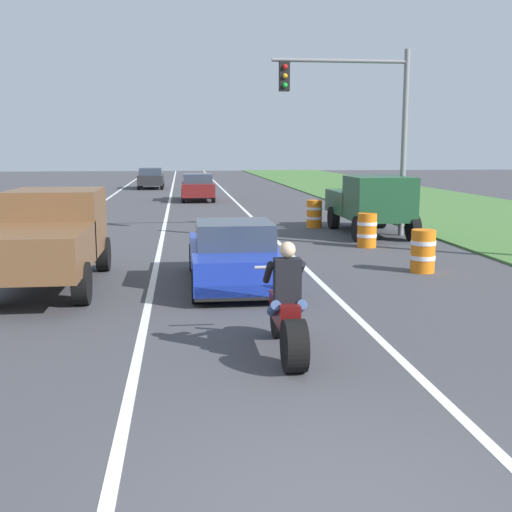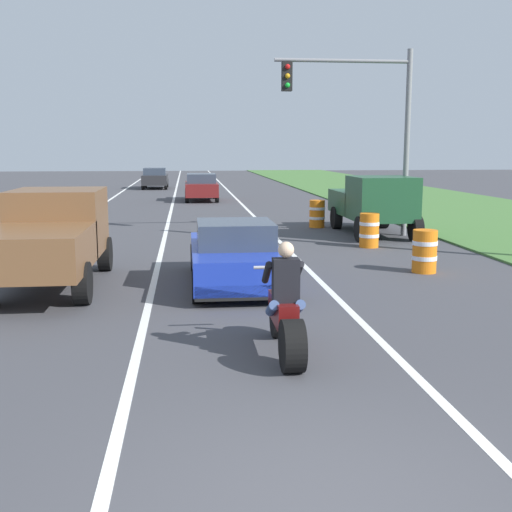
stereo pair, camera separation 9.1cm
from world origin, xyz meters
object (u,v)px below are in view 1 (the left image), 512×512
Objects in this scene: pickup_truck_right_shoulder_dark_green at (371,201)px; construction_barrel_nearest at (423,251)px; distant_car_far_ahead at (198,187)px; construction_barrel_far at (314,214)px; construction_barrel_mid at (367,230)px; sports_car_blue at (234,256)px; traffic_light_mast_near at (364,113)px; pickup_truck_left_lane_brown at (49,235)px; distant_car_further_ahead at (151,178)px; motorcycle_with_rider at (287,315)px.

pickup_truck_right_shoulder_dark_green is 4.80× the size of construction_barrel_nearest.
distant_car_far_ahead is at bearing 102.32° from construction_barrel_nearest.
construction_barrel_far is 0.25× the size of distant_car_far_ahead.
construction_barrel_nearest and construction_barrel_mid have the same top height.
sports_car_blue is 9.28m from traffic_light_mast_near.
pickup_truck_left_lane_brown reaches higher than construction_barrel_mid.
distant_car_far_ahead is at bearing 108.29° from traffic_light_mast_near.
motorcycle_with_rider is at bearing -84.70° from distant_car_further_ahead.
traffic_light_mast_near is at bearing -73.08° from distant_car_further_ahead.
construction_barrel_far is at bearing 94.83° from construction_barrel_nearest.
construction_barrel_mid is at bearing -75.36° from distant_car_further_ahead.
traffic_light_mast_near is at bearing 56.06° from sports_car_blue.
sports_car_blue is at bearing -2.96° from pickup_truck_left_lane_brown.
traffic_light_mast_near reaches higher than pickup_truck_left_lane_brown.
construction_barrel_mid is at bearing 92.81° from construction_barrel_nearest.
distant_car_further_ahead is at bearing 95.30° from motorcycle_with_rider.
traffic_light_mast_near is 7.19m from construction_barrel_nearest.
motorcycle_with_rider is at bearing -88.93° from distant_car_far_ahead.
motorcycle_with_rider is 6.52m from pickup_truck_left_lane_brown.
traffic_light_mast_near is at bearing 69.46° from motorcycle_with_rider.
construction_barrel_nearest is (-0.74, -6.69, -0.60)m from pickup_truck_right_shoulder_dark_green.
traffic_light_mast_near reaches higher than distant_car_far_ahead.
construction_barrel_far is 25.03m from distant_car_further_ahead.
construction_barrel_far is (-0.74, 8.77, 0.00)m from construction_barrel_nearest.
construction_barrel_nearest is 33.71m from distant_car_further_ahead.
pickup_truck_left_lane_brown is 33.50m from distant_car_further_ahead.
construction_barrel_mid is (3.98, 9.60, -0.09)m from motorcycle_with_rider.
pickup_truck_right_shoulder_dark_green is at bearing 44.12° from traffic_light_mast_near.
construction_barrel_nearest is 3.90m from construction_barrel_mid.
distant_car_far_ahead is (-3.94, 12.65, 0.27)m from construction_barrel_far.
distant_car_far_ahead is (3.64, 22.11, -0.33)m from pickup_truck_left_lane_brown.
traffic_light_mast_near is 6.00× the size of construction_barrel_far.
distant_car_further_ahead is (-7.55, 28.91, 0.27)m from construction_barrel_mid.
pickup_truck_left_lane_brown is at bearing 177.04° from sports_car_blue.
construction_barrel_mid is 0.25× the size of distant_car_far_ahead.
distant_car_further_ahead reaches higher than sports_car_blue.
construction_barrel_mid is at bearing 47.97° from sports_car_blue.
motorcycle_with_rider is 0.46× the size of pickup_truck_right_shoulder_dark_green.
sports_car_blue is 4.59m from construction_barrel_nearest.
distant_car_far_ahead is (-4.49, 17.52, 0.27)m from construction_barrel_mid.
sports_car_blue is (-0.34, 4.82, 0.04)m from motorcycle_with_rider.
traffic_light_mast_near reaches higher than construction_barrel_far.
motorcycle_with_rider is at bearing -112.51° from construction_barrel_mid.
sports_car_blue reaches higher than construction_barrel_mid.
distant_car_further_ahead is (-7.00, 24.03, 0.27)m from construction_barrel_far.
construction_barrel_mid is (-0.93, -2.80, -0.60)m from pickup_truck_right_shoulder_dark_green.
construction_barrel_far is (3.43, 14.47, -0.09)m from motorcycle_with_rider.
motorcycle_with_rider is at bearing -103.32° from construction_barrel_far.
sports_car_blue is at bearing -111.29° from construction_barrel_far.
motorcycle_with_rider reaches higher than construction_barrel_nearest.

